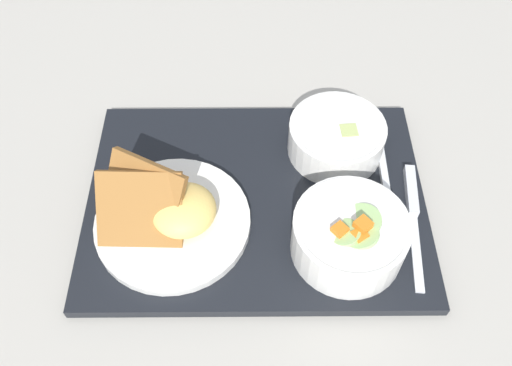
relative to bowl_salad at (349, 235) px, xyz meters
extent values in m
plane|color=#ADA89E|center=(0.11, -0.07, -0.05)|extent=(4.00, 4.00, 0.00)
cube|color=black|center=(0.11, -0.07, -0.04)|extent=(0.46, 0.34, 0.01)
cylinder|color=white|center=(0.00, 0.00, 0.00)|extent=(0.14, 0.14, 0.06)
torus|color=white|center=(0.00, 0.00, 0.02)|extent=(0.14, 0.14, 0.01)
cylinder|color=#9EC67A|center=(-0.01, 0.01, 0.02)|extent=(0.05, 0.05, 0.02)
cylinder|color=#9EC67A|center=(-0.01, 0.00, 0.02)|extent=(0.06, 0.07, 0.02)
cylinder|color=#9EC67A|center=(0.01, 0.01, 0.02)|extent=(0.05, 0.05, 0.02)
cylinder|color=#9EC67A|center=(0.02, 0.00, 0.02)|extent=(0.06, 0.06, 0.01)
cube|color=orange|center=(-0.01, 0.01, 0.03)|extent=(0.02, 0.02, 0.02)
cube|color=orange|center=(-0.01, 0.02, 0.02)|extent=(0.02, 0.02, 0.01)
cube|color=orange|center=(0.02, 0.01, 0.02)|extent=(0.02, 0.02, 0.02)
cylinder|color=white|center=(0.01, -0.16, -0.01)|extent=(0.13, 0.13, 0.05)
torus|color=white|center=(0.01, -0.16, 0.01)|extent=(0.13, 0.13, 0.01)
cylinder|color=#939E56|center=(0.01, -0.16, 0.00)|extent=(0.11, 0.11, 0.03)
cube|color=#B2C170|center=(0.00, -0.15, 0.01)|extent=(0.02, 0.02, 0.01)
cube|color=#B2C170|center=(-0.01, -0.15, 0.01)|extent=(0.02, 0.02, 0.02)
cylinder|color=white|center=(0.22, -0.02, -0.03)|extent=(0.19, 0.19, 0.01)
ellipsoid|color=#EFC666|center=(0.20, -0.03, 0.00)|extent=(0.10, 0.10, 0.04)
cube|color=#93602D|center=(0.25, -0.04, 0.00)|extent=(0.12, 0.10, 0.09)
cube|color=#93602D|center=(0.25, -0.01, 0.01)|extent=(0.10, 0.08, 0.08)
cube|color=silver|center=(-0.08, 0.00, -0.03)|extent=(0.02, 0.10, 0.00)
cube|color=silver|center=(-0.09, -0.09, -0.03)|extent=(0.02, 0.08, 0.01)
ellipsoid|color=silver|center=(-0.06, -0.03, -0.03)|extent=(0.03, 0.04, 0.01)
cube|color=silver|center=(-0.06, -0.11, -0.03)|extent=(0.01, 0.12, 0.01)
camera|label=1|loc=(0.09, 0.33, 0.55)|focal=38.00mm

